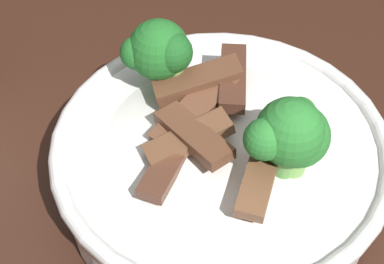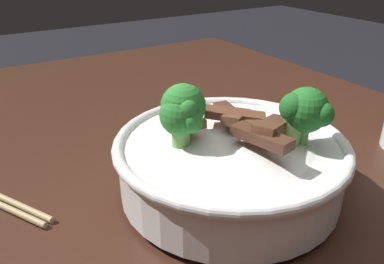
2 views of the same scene
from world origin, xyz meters
TOP-DOWN VIEW (x-y plane):
  - rice_bowl at (0.03, 0.02)m, footprint 0.25×0.25m

SIDE VIEW (x-z plane):
  - rice_bowl at x=0.03m, z-range 0.77..0.90m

